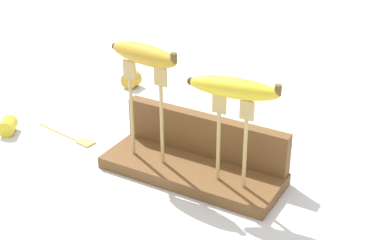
{
  "coord_description": "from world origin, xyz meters",
  "views": [
    {
      "loc": [
        0.46,
        -0.82,
        0.61
      ],
      "look_at": [
        0.0,
        0.0,
        0.12
      ],
      "focal_mm": 53.14,
      "sensor_mm": 36.0,
      "label": 1
    }
  ],
  "objects_px": {
    "fork_stand_left": "(146,104)",
    "banana_raised_left": "(144,54)",
    "fork_stand_right": "(232,133)",
    "banana_chunk_far": "(8,126)",
    "banana_chunk_near": "(132,79)",
    "banana_raised_right": "(234,88)",
    "fork_fallen_near": "(71,137)"
  },
  "relations": [
    {
      "from": "fork_fallen_near",
      "to": "banana_raised_left",
      "type": "bearing_deg",
      "value": -4.9
    },
    {
      "from": "banana_chunk_near",
      "to": "fork_stand_right",
      "type": "bearing_deg",
      "value": -35.54
    },
    {
      "from": "fork_stand_left",
      "to": "banana_raised_left",
      "type": "height_order",
      "value": "banana_raised_left"
    },
    {
      "from": "fork_stand_right",
      "to": "banana_raised_left",
      "type": "bearing_deg",
      "value": 180.0
    },
    {
      "from": "fork_stand_right",
      "to": "banana_chunk_near",
      "type": "relative_size",
      "value": 4.08
    },
    {
      "from": "fork_stand_left",
      "to": "banana_raised_left",
      "type": "relative_size",
      "value": 1.28
    },
    {
      "from": "banana_chunk_near",
      "to": "fork_stand_left",
      "type": "bearing_deg",
      "value": -50.51
    },
    {
      "from": "fork_fallen_near",
      "to": "banana_chunk_near",
      "type": "bearing_deg",
      "value": 98.56
    },
    {
      "from": "fork_stand_left",
      "to": "banana_chunk_far",
      "type": "relative_size",
      "value": 3.63
    },
    {
      "from": "banana_chunk_near",
      "to": "banana_chunk_far",
      "type": "bearing_deg",
      "value": -105.25
    },
    {
      "from": "banana_raised_left",
      "to": "banana_raised_right",
      "type": "xyz_separation_m",
      "value": [
        0.18,
        -0.0,
        -0.03
      ]
    },
    {
      "from": "fork_stand_right",
      "to": "banana_chunk_near",
      "type": "xyz_separation_m",
      "value": [
        -0.44,
        0.32,
        -0.11
      ]
    },
    {
      "from": "fork_stand_left",
      "to": "banana_raised_left",
      "type": "distance_m",
      "value": 0.1
    },
    {
      "from": "banana_raised_right",
      "to": "banana_chunk_far",
      "type": "height_order",
      "value": "banana_raised_right"
    },
    {
      "from": "fork_fallen_near",
      "to": "banana_chunk_far",
      "type": "xyz_separation_m",
      "value": [
        -0.14,
        -0.05,
        0.01
      ]
    },
    {
      "from": "fork_fallen_near",
      "to": "fork_stand_left",
      "type": "bearing_deg",
      "value": -4.91
    },
    {
      "from": "fork_stand_right",
      "to": "fork_stand_left",
      "type": "bearing_deg",
      "value": 180.0
    },
    {
      "from": "fork_stand_right",
      "to": "banana_raised_right",
      "type": "distance_m",
      "value": 0.09
    },
    {
      "from": "banana_raised_left",
      "to": "banana_chunk_near",
      "type": "relative_size",
      "value": 3.66
    },
    {
      "from": "banana_raised_right",
      "to": "banana_chunk_far",
      "type": "distance_m",
      "value": 0.57
    },
    {
      "from": "fork_stand_right",
      "to": "fork_fallen_near",
      "type": "distance_m",
      "value": 0.42
    },
    {
      "from": "banana_raised_right",
      "to": "fork_fallen_near",
      "type": "height_order",
      "value": "banana_raised_right"
    },
    {
      "from": "fork_fallen_near",
      "to": "banana_chunk_near",
      "type": "xyz_separation_m",
      "value": [
        -0.04,
        0.3,
        0.02
      ]
    },
    {
      "from": "fork_stand_right",
      "to": "banana_chunk_far",
      "type": "xyz_separation_m",
      "value": [
        -0.54,
        -0.03,
        -0.11
      ]
    },
    {
      "from": "fork_stand_left",
      "to": "banana_chunk_near",
      "type": "bearing_deg",
      "value": 129.49
    },
    {
      "from": "fork_stand_right",
      "to": "banana_raised_right",
      "type": "relative_size",
      "value": 1.03
    },
    {
      "from": "fork_stand_left",
      "to": "banana_chunk_near",
      "type": "relative_size",
      "value": 4.7
    },
    {
      "from": "fork_stand_left",
      "to": "banana_chunk_far",
      "type": "xyz_separation_m",
      "value": [
        -0.36,
        -0.03,
        -0.12
      ]
    },
    {
      "from": "banana_chunk_near",
      "to": "banana_chunk_far",
      "type": "xyz_separation_m",
      "value": [
        -0.09,
        -0.35,
        -0.0
      ]
    },
    {
      "from": "fork_stand_right",
      "to": "banana_chunk_far",
      "type": "relative_size",
      "value": 3.15
    },
    {
      "from": "fork_stand_left",
      "to": "banana_raised_left",
      "type": "xyz_separation_m",
      "value": [
        -0.0,
        0.0,
        0.1
      ]
    },
    {
      "from": "banana_raised_left",
      "to": "banana_chunk_near",
      "type": "bearing_deg",
      "value": 129.48
    }
  ]
}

